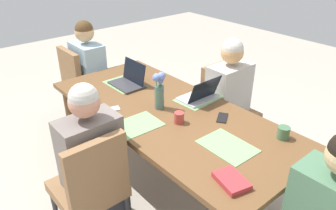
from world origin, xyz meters
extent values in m
plane|color=#B2A899|center=(0.00, 0.00, 0.00)|extent=(10.00, 10.00, 0.00)
cube|color=brown|center=(0.00, 0.00, 0.72)|extent=(2.19, 0.97, 0.04)
cylinder|color=brown|center=(-1.02, -0.41, 0.35)|extent=(0.07, 0.07, 0.70)
cylinder|color=brown|center=(1.02, -0.41, 0.35)|extent=(0.07, 0.07, 0.70)
cylinder|color=brown|center=(1.02, 0.41, 0.35)|extent=(0.07, 0.07, 0.70)
cube|color=olive|center=(-0.02, -0.78, 0.41)|extent=(0.44, 0.44, 0.08)
cube|color=olive|center=(0.17, -0.78, 0.68)|extent=(0.06, 0.42, 0.45)
cylinder|color=#333338|center=(-0.21, -0.97, 0.18)|extent=(0.04, 0.04, 0.37)
cylinder|color=#333338|center=(-0.21, -0.59, 0.18)|extent=(0.04, 0.04, 0.37)
cylinder|color=#333338|center=(0.17, -0.97, 0.18)|extent=(0.04, 0.04, 0.37)
cylinder|color=#333338|center=(0.17, -0.59, 0.18)|extent=(0.04, 0.04, 0.37)
cube|color=#2D2D33|center=(-0.02, -0.72, 0.23)|extent=(0.36, 0.34, 0.45)
cube|color=#B7B2A8|center=(-0.02, -0.72, 0.70)|extent=(0.24, 0.40, 0.50)
sphere|color=tan|center=(-0.02, -0.72, 1.07)|extent=(0.20, 0.20, 0.20)
sphere|color=beige|center=(-0.02, -0.72, 1.10)|extent=(0.19, 0.19, 0.19)
cube|color=olive|center=(-0.04, 0.77, 0.41)|extent=(0.44, 0.44, 0.08)
cube|color=olive|center=(-0.23, 0.77, 0.68)|extent=(0.06, 0.42, 0.45)
cylinder|color=#333338|center=(0.15, 0.96, 0.18)|extent=(0.04, 0.04, 0.37)
cylinder|color=#333338|center=(0.15, 0.58, 0.18)|extent=(0.04, 0.04, 0.37)
cube|color=#2D2D33|center=(-0.04, 0.71, 0.23)|extent=(0.36, 0.34, 0.45)
cube|color=slate|center=(-0.04, 0.71, 0.70)|extent=(0.24, 0.40, 0.50)
sphere|color=tan|center=(-0.04, 0.71, 1.07)|extent=(0.20, 0.20, 0.20)
sphere|color=beige|center=(-0.04, 0.71, 1.10)|extent=(0.19, 0.19, 0.19)
cube|color=olive|center=(1.45, -0.03, 0.41)|extent=(0.44, 0.44, 0.08)
cube|color=olive|center=(1.45, 0.16, 0.68)|extent=(0.42, 0.06, 0.45)
cylinder|color=#333338|center=(1.64, -0.22, 0.18)|extent=(0.04, 0.04, 0.37)
cylinder|color=#333338|center=(1.26, -0.22, 0.18)|extent=(0.04, 0.04, 0.37)
cylinder|color=#333338|center=(1.64, 0.16, 0.18)|extent=(0.04, 0.04, 0.37)
cylinder|color=#333338|center=(1.26, 0.16, 0.18)|extent=(0.04, 0.04, 0.37)
cube|color=#2D2D33|center=(1.39, -0.03, 0.23)|extent=(0.34, 0.36, 0.45)
cube|color=#99B7CC|center=(1.39, -0.03, 0.70)|extent=(0.40, 0.24, 0.50)
sphere|color=tan|center=(1.39, -0.03, 1.07)|extent=(0.20, 0.20, 0.20)
sphere|color=#51381E|center=(1.39, -0.03, 1.10)|extent=(0.19, 0.19, 0.19)
cylinder|color=#4C6B60|center=(0.08, 0.02, 0.84)|extent=(0.08, 0.08, 0.19)
sphere|color=#6B7FD1|center=(0.10, 0.03, 1.01)|extent=(0.05, 0.05, 0.05)
cylinder|color=#477A3D|center=(0.10, 0.03, 0.97)|extent=(0.01, 0.01, 0.08)
sphere|color=#6B7FD1|center=(0.08, 0.05, 1.01)|extent=(0.06, 0.06, 0.06)
cylinder|color=#477A3D|center=(0.08, 0.05, 0.97)|extent=(0.01, 0.01, 0.08)
sphere|color=#6B7FD1|center=(0.08, 0.03, 1.01)|extent=(0.05, 0.05, 0.05)
cylinder|color=#477A3D|center=(0.08, 0.03, 0.97)|extent=(0.01, 0.01, 0.08)
sphere|color=#6B7FD1|center=(0.06, 0.01, 1.02)|extent=(0.06, 0.06, 0.06)
cylinder|color=#477A3D|center=(0.06, 0.01, 0.98)|extent=(0.01, 0.01, 0.08)
sphere|color=#6B7FD1|center=(0.08, 0.01, 0.98)|extent=(0.05, 0.05, 0.05)
cylinder|color=#477A3D|center=(0.08, 0.01, 0.96)|extent=(0.01, 0.01, 0.04)
cube|color=#7FAD70|center=(-0.01, -0.33, 0.74)|extent=(0.28, 0.38, 0.00)
cube|color=#7FAD70|center=(-0.02, 0.33, 0.74)|extent=(0.27, 0.37, 0.00)
cube|color=#7FAD70|center=(0.65, -0.02, 0.74)|extent=(0.36, 0.26, 0.00)
cube|color=#7FAD70|center=(-0.63, 0.02, 0.74)|extent=(0.36, 0.27, 0.00)
cube|color=silver|center=(-0.01, -0.33, 0.75)|extent=(0.22, 0.32, 0.02)
cube|color=black|center=(-0.08, -0.33, 0.85)|extent=(0.08, 0.31, 0.19)
cube|color=#38383D|center=(0.61, -0.01, 0.75)|extent=(0.32, 0.22, 0.02)
cube|color=black|center=(0.61, -0.10, 0.86)|extent=(0.31, 0.05, 0.20)
cylinder|color=#AD3D38|center=(-0.19, 0.06, 0.78)|extent=(0.07, 0.07, 0.08)
cylinder|color=#47704C|center=(0.84, -0.26, 0.78)|extent=(0.08, 0.08, 0.09)
cylinder|color=#47704C|center=(-0.81, -0.35, 0.78)|extent=(0.08, 0.08, 0.09)
cube|color=#B73338|center=(-0.88, 0.28, 0.76)|extent=(0.23, 0.18, 0.03)
cube|color=black|center=(-0.36, -0.24, 0.74)|extent=(0.14, 0.16, 0.01)
cube|color=silver|center=(0.31, 0.35, 0.74)|extent=(0.11, 0.16, 0.01)
camera|label=1|loc=(-1.74, 1.47, 2.00)|focal=35.10mm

